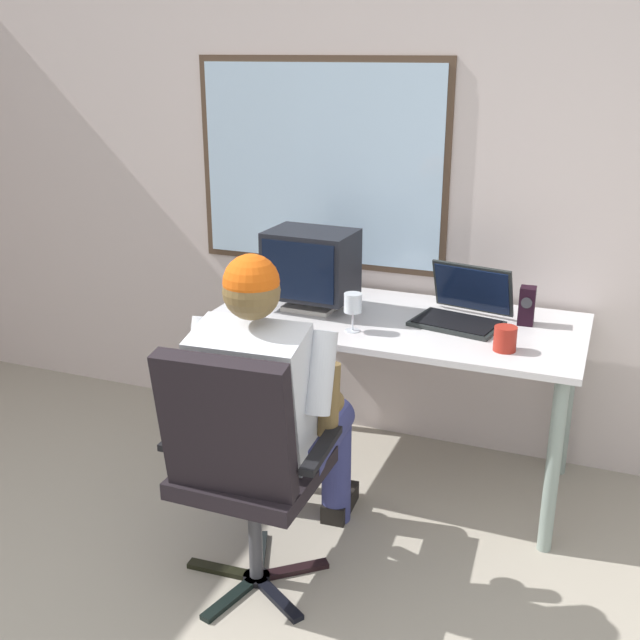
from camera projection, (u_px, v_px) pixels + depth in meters
name	position (u px, v px, depth m)	size (l,w,h in m)	color
wall_rear	(409.00, 184.00, 3.52)	(5.67, 0.08, 2.52)	beige
desk	(396.00, 340.00, 3.30)	(1.56, 0.76, 0.76)	gray
office_chair	(241.00, 458.00, 2.55)	(0.57, 0.55, 0.97)	black
person_seated	(270.00, 403.00, 2.76)	(0.55, 0.80, 1.23)	navy
crt_monitor	(311.00, 265.00, 3.34)	(0.38, 0.29, 0.35)	beige
laptop	(464.00, 307.00, 3.23)	(0.41, 0.38, 0.23)	black
wine_glass	(353.00, 305.00, 3.09)	(0.07, 0.07, 0.16)	silver
desk_speaker	(527.00, 306.00, 3.18)	(0.07, 0.08, 0.16)	black
coffee_mug	(505.00, 339.00, 2.91)	(0.09, 0.09, 0.10)	maroon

